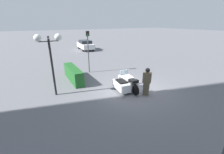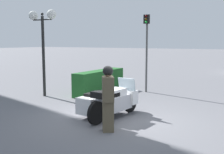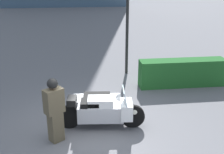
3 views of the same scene
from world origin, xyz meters
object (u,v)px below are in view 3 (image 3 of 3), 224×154
Objects in this scene: hedge_bush_curbside at (182,73)px; twin_lamp_post at (128,3)px; officer_rider at (54,109)px; police_motorcycle at (102,107)px.

hedge_bush_curbside is 3.45m from twin_lamp_post.
hedge_bush_curbside is (4.50, 3.22, -0.40)m from officer_rider.
twin_lamp_post is (-1.86, 1.61, 2.42)m from hedge_bush_curbside.
officer_rider reaches higher than police_motorcycle.
police_motorcycle is at bearing -143.04° from hedge_bush_curbside.
officer_rider is 0.53× the size of hedge_bush_curbside.
officer_rider is at bearing -142.84° from police_motorcycle.
officer_rider reaches higher than hedge_bush_curbside.
hedge_bush_curbside is (3.25, 2.45, 0.03)m from police_motorcycle.
officer_rider is at bearing -144.41° from hedge_bush_curbside.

